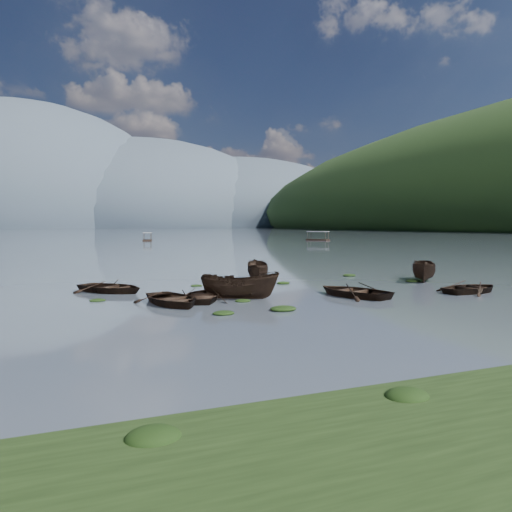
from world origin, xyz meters
name	(u,v)px	position (x,y,z in m)	size (l,w,h in m)	color
ground_plane	(346,309)	(0.00, 0.00, 0.00)	(2400.00, 2400.00, 0.00)	#525B66
haze_mtn_b	(21,227)	(-60.00, 900.00, 0.00)	(520.00, 520.00, 340.00)	#475666
haze_mtn_c	(142,227)	(140.00, 900.00, 0.00)	(520.00, 520.00, 260.00)	#475666
haze_mtn_d	(235,227)	(320.00, 900.00, 0.00)	(520.00, 520.00, 220.00)	#475666
rowboat_0	(172,304)	(-7.80, 4.82, 0.00)	(3.34, 4.68, 0.97)	black
rowboat_1	(203,300)	(-5.82, 5.75, 0.00)	(2.95, 4.14, 0.86)	black
rowboat_2	(240,299)	(-3.70, 5.46, 0.00)	(1.73, 4.59, 1.77)	black
rowboat_3	(353,296)	(2.92, 3.78, 0.00)	(3.45, 4.83, 1.00)	black
rowboat_4	(472,292)	(10.80, 2.38, 0.00)	(3.17, 4.43, 0.92)	black
rowboat_5	(424,281)	(12.47, 8.65, 0.00)	(1.75, 4.66, 1.80)	black
rowboat_6	(111,292)	(-10.29, 11.18, 0.00)	(3.37, 4.71, 0.98)	black
rowboat_7	(224,290)	(-3.41, 9.26, 0.00)	(2.72, 3.81, 0.79)	black
rowboat_8	(257,280)	(1.01, 14.22, 0.00)	(1.63, 4.32, 1.67)	black
weed_clump_0	(223,314)	(-6.21, 0.97, 0.00)	(1.06, 0.87, 0.23)	black
weed_clump_1	(243,302)	(-3.95, 4.31, 0.00)	(0.91, 0.72, 0.20)	black
weed_clump_2	(283,310)	(-3.11, 0.87, 0.00)	(1.35, 1.08, 0.29)	black
weed_clump_3	(283,284)	(1.76, 11.10, 0.00)	(0.99, 0.83, 0.22)	black
weed_clump_4	(413,282)	(11.33, 8.54, 0.00)	(1.17, 0.93, 0.24)	black
weed_clump_5	(98,301)	(-11.40, 7.61, 0.00)	(0.89, 0.72, 0.19)	black
weed_clump_6	(197,286)	(-4.44, 12.07, 0.00)	(0.84, 0.70, 0.17)	black
weed_clump_7	(349,276)	(9.16, 13.86, 0.00)	(1.13, 0.90, 0.25)	black
pontoon_centre	(147,241)	(10.19, 113.45, 0.00)	(2.29, 5.51, 2.11)	black
pontoon_right	(318,240)	(54.02, 98.67, 0.00)	(2.56, 6.14, 2.35)	black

